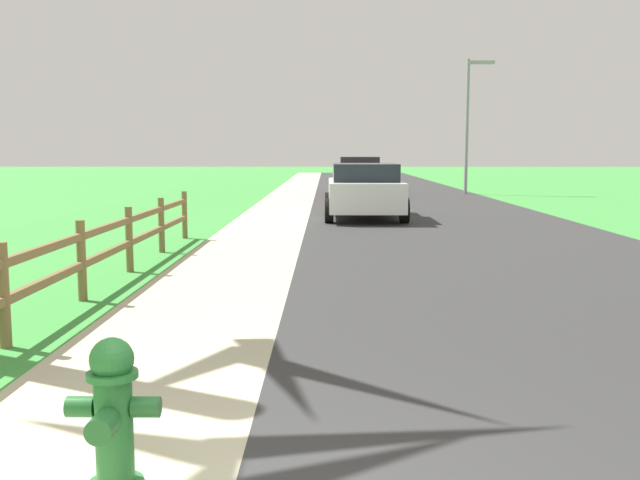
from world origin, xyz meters
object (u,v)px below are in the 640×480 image
parked_car_red (360,176)px  street_lamp (470,113)px  fire_hydrant (113,410)px  parked_suv_white (364,190)px

parked_car_red → street_lamp: bearing=13.1°
street_lamp → fire_hydrant: bearing=-104.8°
fire_hydrant → parked_suv_white: bearing=82.3°
parked_suv_white → fire_hydrant: bearing=-97.7°
parked_suv_white → street_lamp: bearing=66.2°
fire_hydrant → parked_car_red: size_ratio=0.18×
parked_car_red → fire_hydrant: bearing=-95.4°
fire_hydrant → street_lamp: bearing=75.2°
fire_hydrant → street_lamp: 28.71m
parked_suv_white → parked_car_red: parked_car_red is taller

